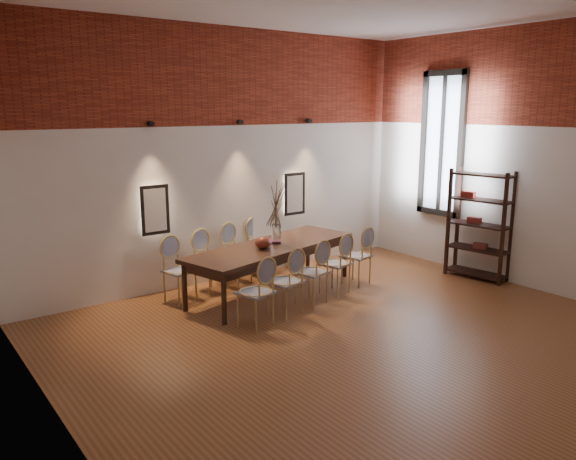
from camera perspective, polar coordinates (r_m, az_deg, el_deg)
floor at (r=6.88m, az=9.68°, el=-11.77°), size 7.00×7.00×0.02m
wall_back at (r=9.11m, az=-6.37°, el=7.38°), size 7.00×0.10×4.00m
wall_left at (r=4.46m, az=-22.46°, el=1.30°), size 0.10×7.00×4.00m
wall_right at (r=9.25m, az=25.58°, el=6.32°), size 0.10×7.00×4.00m
brick_band_back at (r=9.03m, az=-6.33°, el=15.27°), size 7.00×0.02×1.50m
brick_band_left at (r=4.44m, az=-22.93°, el=17.47°), size 0.02×7.00×1.50m
brick_band_right at (r=9.17m, az=26.12°, el=14.08°), size 0.02×7.00×1.50m
niche_left at (r=8.53m, az=-13.44°, el=2.02°), size 0.36×0.06×0.66m
niche_right at (r=9.84m, az=0.57°, el=3.71°), size 0.36×0.06×0.66m
spot_fixture_left at (r=8.37m, az=-13.79°, el=10.44°), size 0.08×0.10×0.08m
spot_fixture_mid at (r=9.07m, az=-4.92°, el=10.87°), size 0.08×0.10×0.08m
spot_fixture_right at (r=9.89m, az=2.10°, el=11.03°), size 0.08×0.10×0.08m
window_glass at (r=10.24m, az=15.42°, el=8.40°), size 0.02×0.78×2.38m
window_frame at (r=10.23m, az=15.35°, el=8.40°), size 0.08×0.90×2.50m
window_mullion at (r=10.23m, az=15.35°, el=8.40°), size 0.06×0.06×2.40m
dining_table at (r=8.57m, az=-1.61°, el=-3.95°), size 3.07×1.58×0.75m
chair_near_a at (r=7.23m, az=-3.33°, el=-6.31°), size 0.53×0.53×0.94m
chair_near_b at (r=7.64m, az=-0.31°, el=-5.24°), size 0.53×0.53×0.94m
chair_near_c at (r=8.08m, az=2.39°, el=-4.27°), size 0.53×0.53×0.94m
chair_near_d at (r=8.53m, az=4.80°, el=-3.39°), size 0.53×0.53×0.94m
chair_near_e at (r=9.00m, az=6.95°, el=-2.60°), size 0.53×0.53×0.94m
chair_far_a at (r=8.28m, az=-10.95°, el=-4.07°), size 0.53×0.53×0.94m
chair_far_b at (r=8.65m, az=-7.94°, el=-3.25°), size 0.53×0.53×0.94m
chair_far_c at (r=9.04m, az=-5.19°, el=-2.50°), size 0.53×0.53×0.94m
chair_far_d at (r=9.45m, az=-2.67°, el=-1.80°), size 0.53×0.53×0.94m
chair_far_e at (r=9.87m, az=-0.37°, el=-1.17°), size 0.53×0.53×0.94m
vase at (r=8.50m, az=-1.21°, el=-0.42°), size 0.14×0.14×0.30m
dried_branches at (r=8.41m, az=-1.22°, el=2.57°), size 0.50×0.50×0.70m
bowl at (r=8.23m, az=-2.56°, el=-1.29°), size 0.24×0.24×0.18m
book at (r=8.60m, az=-2.02°, el=-1.21°), size 0.29×0.23×0.03m
shelving_rack at (r=9.70m, az=18.86°, el=0.51°), size 0.52×1.04×1.80m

